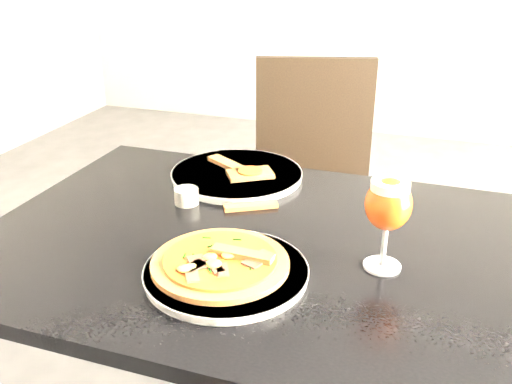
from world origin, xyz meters
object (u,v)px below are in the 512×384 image
(pizza, at_px, (221,262))
(beer_glass, at_px, (388,205))
(dining_table, at_px, (276,279))
(chair_far, at_px, (313,186))

(pizza, distance_m, beer_glass, 0.31)
(dining_table, xyz_separation_m, chair_far, (-0.11, 0.82, -0.14))
(dining_table, relative_size, beer_glass, 6.82)
(pizza, bearing_deg, beer_glass, 22.90)
(chair_far, bearing_deg, beer_glass, -85.25)
(dining_table, bearing_deg, beer_glass, -8.39)
(dining_table, distance_m, chair_far, 0.84)
(chair_far, bearing_deg, pizza, -103.07)
(chair_far, bearing_deg, dining_table, -98.38)
(dining_table, height_order, beer_glass, beer_glass)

